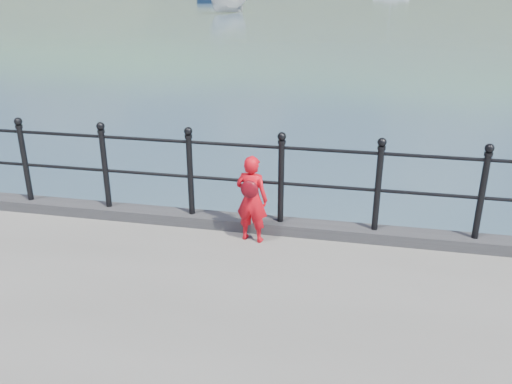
% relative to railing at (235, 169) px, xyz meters
% --- Properties ---
extents(ground, '(600.00, 600.00, 0.00)m').
position_rel_railing_xyz_m(ground, '(-0.00, 0.15, -1.82)').
color(ground, '#2D4251').
rests_on(ground, ground).
extents(kerb, '(60.00, 0.30, 0.15)m').
position_rel_railing_xyz_m(kerb, '(-0.00, -0.00, -0.75)').
color(kerb, '#28282B').
rests_on(kerb, quay).
extents(railing, '(18.11, 0.11, 1.20)m').
position_rel_railing_xyz_m(railing, '(0.00, 0.00, 0.00)').
color(railing, black).
rests_on(railing, kerb).
extents(far_shore, '(830.00, 200.00, 156.00)m').
position_rel_railing_xyz_m(far_shore, '(38.34, 239.56, -24.39)').
color(far_shore, '#333A21').
rests_on(far_shore, ground).
extents(child, '(0.45, 0.35, 1.12)m').
position_rel_railing_xyz_m(child, '(0.29, -0.31, -0.26)').
color(child, red).
rests_on(child, quay).
extents(launch_white, '(4.62, 6.12, 2.23)m').
position_rel_railing_xyz_m(launch_white, '(-14.21, 55.19, -0.71)').
color(launch_white, silver).
rests_on(launch_white, ground).
extents(sailboat_left, '(6.44, 2.65, 8.87)m').
position_rel_railing_xyz_m(sailboat_left, '(-20.61, 74.98, -1.49)').
color(sailboat_left, black).
rests_on(sailboat_left, ground).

